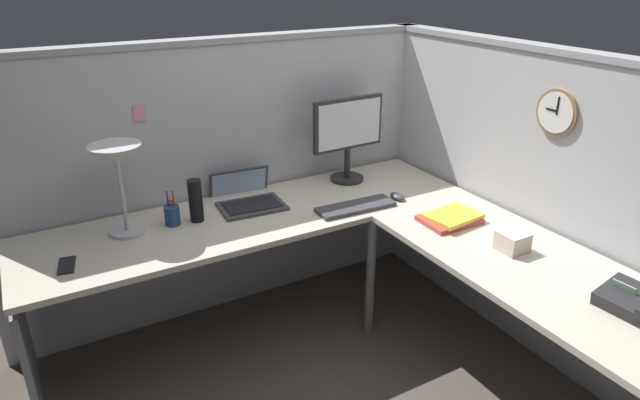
{
  "coord_description": "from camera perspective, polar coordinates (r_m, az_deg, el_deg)",
  "views": [
    {
      "loc": [
        -1.37,
        -1.96,
        1.94
      ],
      "look_at": [
        -0.06,
        0.33,
        0.79
      ],
      "focal_mm": 30.84,
      "sensor_mm": 36.0,
      "label": 1
    }
  ],
  "objects": [
    {
      "name": "monitor",
      "position": [
        3.22,
        2.93,
        6.95
      ],
      "size": [
        0.46,
        0.2,
        0.5
      ],
      "color": "#232326",
      "rests_on": "desk"
    },
    {
      "name": "tissue_box",
      "position": [
        2.64,
        19.33,
        -4.09
      ],
      "size": [
        0.12,
        0.12,
        0.09
      ],
      "primitive_type": "cube",
      "color": "beige",
      "rests_on": "desk"
    },
    {
      "name": "ground_plane",
      "position": [
        3.08,
        4.21,
        -15.62
      ],
      "size": [
        6.8,
        6.8,
        0.0
      ],
      "primitive_type": "plane",
      "color": "#4C443D"
    },
    {
      "name": "thermos_flask",
      "position": [
        2.82,
        -12.78,
        -0.07
      ],
      "size": [
        0.07,
        0.07,
        0.22
      ],
      "primitive_type": "cylinder",
      "color": "black",
      "rests_on": "desk"
    },
    {
      "name": "pen_cup",
      "position": [
        2.83,
        -15.09,
        -1.49
      ],
      "size": [
        0.08,
        0.08,
        0.18
      ],
      "color": "navy",
      "rests_on": "desk"
    },
    {
      "name": "wall_clock",
      "position": [
        2.79,
        23.41,
        8.35
      ],
      "size": [
        0.04,
        0.22,
        0.22
      ],
      "color": "olive"
    },
    {
      "name": "laptop",
      "position": [
        3.03,
        -7.67,
        0.3
      ],
      "size": [
        0.37,
        0.41,
        0.22
      ],
      "color": "#38383D",
      "rests_on": "desk"
    },
    {
      "name": "cubicle_wall_right",
      "position": [
        3.03,
        21.37,
        -0.41
      ],
      "size": [
        0.12,
        2.37,
        1.58
      ],
      "color": "#B2B2B7",
      "rests_on": "ground"
    },
    {
      "name": "desk",
      "position": [
        2.62,
        2.53,
        -6.47
      ],
      "size": [
        2.35,
        2.15,
        0.73
      ],
      "color": "beige",
      "rests_on": "ground"
    },
    {
      "name": "desk_lamp_dome",
      "position": [
        2.7,
        -20.32,
        3.74
      ],
      "size": [
        0.24,
        0.24,
        0.44
      ],
      "color": "#B7BABF",
      "rests_on": "desk"
    },
    {
      "name": "book_stack",
      "position": [
        2.85,
        13.43,
        -1.84
      ],
      "size": [
        0.3,
        0.23,
        0.04
      ],
      "color": "#BF3F38",
      "rests_on": "desk"
    },
    {
      "name": "pinned_note_leftmost",
      "position": [
        2.91,
        -18.23,
        8.56
      ],
      "size": [
        0.06,
        0.0,
        0.08
      ],
      "primitive_type": "cube",
      "color": "pink"
    },
    {
      "name": "office_phone",
      "position": [
        2.4,
        29.61,
        -9.15
      ],
      "size": [
        0.2,
        0.22,
        0.11
      ],
      "color": "#232326",
      "rests_on": "desk"
    },
    {
      "name": "computer_mouse",
      "position": [
        3.07,
        8.03,
        0.39
      ],
      "size": [
        0.06,
        0.1,
        0.03
      ],
      "primitive_type": "ellipsoid",
      "color": "#38383D",
      "rests_on": "desk"
    },
    {
      "name": "keyboard",
      "position": [
        2.93,
        3.72,
        -0.71
      ],
      "size": [
        0.44,
        0.16,
        0.02
      ],
      "primitive_type": "cube",
      "rotation": [
        0.0,
        0.0,
        -0.05
      ],
      "color": "#38383D",
      "rests_on": "desk"
    },
    {
      "name": "cell_phone",
      "position": [
        2.63,
        -24.79,
        -6.17
      ],
      "size": [
        0.09,
        0.15,
        0.01
      ],
      "primitive_type": "cube",
      "rotation": [
        0.0,
        0.0,
        -0.19
      ],
      "color": "black",
      "rests_on": "desk"
    },
    {
      "name": "cubicle_wall_back",
      "position": [
        3.21,
        -9.51,
        2.28
      ],
      "size": [
        2.57,
        0.12,
        1.58
      ],
      "color": "#B2B2B7",
      "rests_on": "ground"
    }
  ]
}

